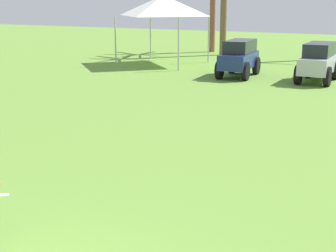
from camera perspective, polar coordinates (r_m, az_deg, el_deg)
parked_car_slot_a at (r=19.39m, az=7.89°, el=7.58°), size 1.35×2.48×1.34m
parked_car_slot_b at (r=18.72m, az=16.34°, el=6.93°), size 1.20×2.42×1.34m
event_tent at (r=22.71m, az=-0.54°, el=13.21°), size 3.15×3.15×2.96m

